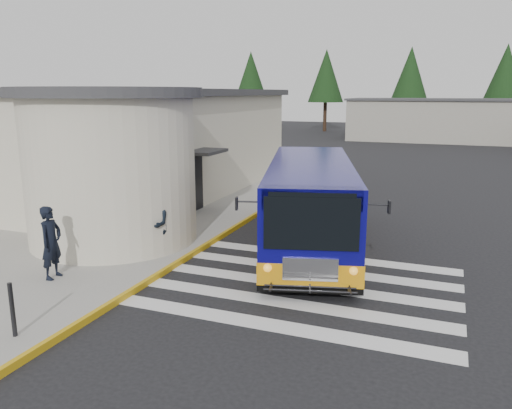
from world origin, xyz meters
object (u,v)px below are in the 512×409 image
(transit_bus, at_px, (310,207))
(bollard, at_px, (12,310))
(pedestrian_a, at_px, (51,243))
(pedestrian_b, at_px, (156,225))

(transit_bus, xyz_separation_m, bollard, (-3.71, -8.16, -0.59))
(transit_bus, height_order, pedestrian_a, transit_bus)
(pedestrian_b, relative_size, bollard, 1.69)
(transit_bus, distance_m, bollard, 8.98)
(transit_bus, bearing_deg, pedestrian_b, -157.99)
(transit_bus, bearing_deg, pedestrian_a, -149.77)
(pedestrian_a, distance_m, bollard, 3.21)
(transit_bus, relative_size, bollard, 8.96)
(pedestrian_b, bearing_deg, bollard, -32.29)
(pedestrian_b, distance_m, bollard, 5.28)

